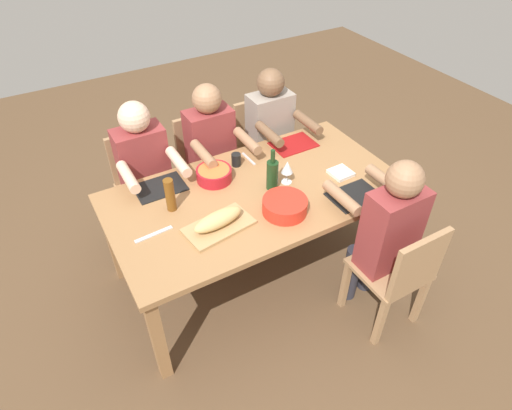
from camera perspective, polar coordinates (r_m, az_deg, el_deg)
ground_plane at (r=3.34m, az=0.00°, el=-8.28°), size 8.00×8.00×0.00m
dining_table at (r=2.87m, az=0.00°, el=0.54°), size 1.90×1.02×0.74m
chair_near_right at (r=2.81m, az=18.17°, el=-8.37°), size 0.40×0.40×0.85m
diner_near_right at (r=2.74m, az=16.46°, el=-2.97°), size 0.41×0.53×1.20m
chair_far_left at (r=3.46m, az=-14.53°, el=3.07°), size 0.40×0.40×0.85m
diner_far_left at (r=3.19m, az=-14.11°, el=4.44°), size 0.41×0.53×1.20m
chair_far_center at (r=3.58m, az=-6.67°, el=5.66°), size 0.40×0.40×0.85m
diner_far_center at (r=3.32m, az=-5.61°, el=7.17°), size 0.41×0.53×1.20m
chair_far_right at (r=3.77m, az=0.58°, el=7.94°), size 0.40×0.40×0.85m
diner_far_right at (r=3.53m, az=2.14°, el=9.50°), size 0.41×0.53×1.20m
serving_bowl_salad at (r=2.65m, az=3.77°, el=-0.01°), size 0.27×0.27×0.09m
serving_bowl_fruit at (r=2.91m, az=-5.48°, el=4.05°), size 0.24×0.24×0.08m
cutting_board at (r=2.57m, az=-4.87°, el=-2.78°), size 0.43×0.27×0.02m
bread_loaf at (r=2.54m, az=-4.94°, el=-1.87°), size 0.33×0.15×0.09m
wine_bottle at (r=2.80m, az=2.14°, el=4.01°), size 0.08×0.08×0.29m
beer_bottle at (r=2.68m, az=-11.11°, el=1.29°), size 0.06×0.06×0.22m
wine_glass at (r=2.84m, az=4.07°, el=4.82°), size 0.08×0.08×0.17m
placemat_near_right at (r=2.86m, az=12.65°, el=1.20°), size 0.32×0.23×0.01m
placemat_far_left at (r=2.92m, az=-12.37°, el=2.24°), size 0.32×0.23×0.01m
cup_far_center at (r=3.04m, az=-2.59°, el=5.91°), size 0.07×0.07×0.09m
fork_far_center at (r=3.12m, az=-0.97°, el=6.03°), size 0.02×0.17×0.01m
placemat_far_right at (r=3.29m, az=4.89°, el=7.86°), size 0.32×0.23×0.01m
carving_knife at (r=2.59m, az=-13.16°, el=-3.74°), size 0.23×0.04×0.01m
napkin_stack at (r=3.02m, az=10.96°, el=4.13°), size 0.14×0.14×0.02m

